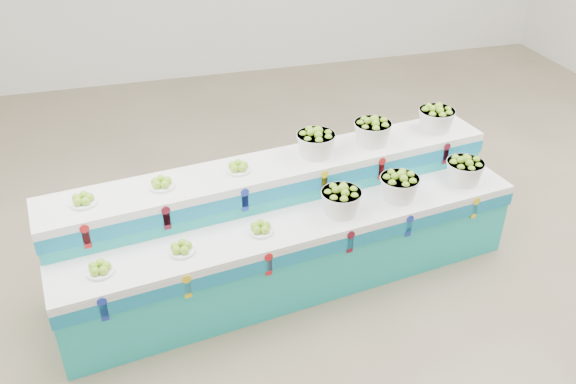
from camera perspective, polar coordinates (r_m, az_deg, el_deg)
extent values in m
plane|color=#6E6047|center=(5.87, 7.75, -5.57)|extent=(10.00, 10.00, 0.00)
cylinder|color=white|center=(4.62, -17.36, -6.84)|extent=(0.23, 0.23, 0.09)
cylinder|color=white|center=(4.68, -10.04, -5.17)|extent=(0.23, 0.23, 0.09)
cylinder|color=white|center=(4.82, -2.59, -3.37)|extent=(0.23, 0.23, 0.09)
cylinder|color=white|center=(4.87, -18.80, -0.64)|extent=(0.23, 0.23, 0.09)
cylinder|color=white|center=(4.92, -11.86, 0.88)|extent=(0.23, 0.23, 0.09)
cylinder|color=white|center=(5.05, -4.73, 2.42)|extent=(0.23, 0.23, 0.09)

